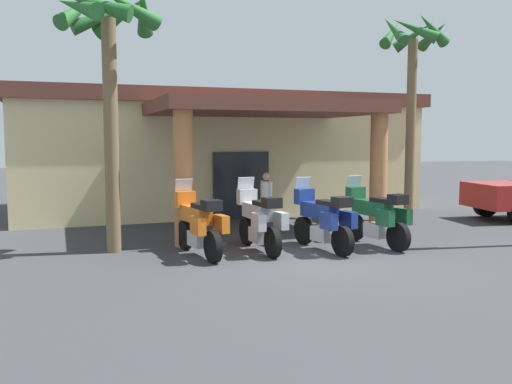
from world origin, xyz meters
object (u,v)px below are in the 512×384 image
object	(u,v)px
motel_building	(216,151)
motorcycle_green	(376,216)
motorcycle_blue	(323,220)
pedestrian	(266,198)
palm_tree_near_portico	(412,63)
motorcycle_orange	(199,224)
palm_tree_roadside	(108,45)
motorcycle_silver	(259,220)

from	to	relation	value
motel_building	motorcycle_green	xyz separation A→B (m)	(2.00, -7.99, -1.37)
motorcycle_blue	pedestrian	size ratio (longest dim) A/B	1.38
motorcycle_blue	pedestrian	xyz separation A→B (m)	(-0.43, 2.76, 0.22)
palm_tree_near_portico	motel_building	bearing A→B (deg)	138.19
motel_building	motorcycle_orange	bearing A→B (deg)	-108.29
palm_tree_roadside	pedestrian	bearing A→B (deg)	20.93
motorcycle_orange	motorcycle_silver	size ratio (longest dim) A/B	0.99
motel_building	palm_tree_near_portico	distance (m)	7.34
motorcycle_blue	palm_tree_roadside	size ratio (longest dim) A/B	0.38
pedestrian	palm_tree_roadside	xyz separation A→B (m)	(-4.10, -1.57, 3.60)
motorcycle_green	motel_building	bearing A→B (deg)	3.00
motel_building	palm_tree_roadside	xyz separation A→B (m)	(-3.93, -6.87, 2.45)
motorcycle_orange	motorcycle_green	xyz separation A→B (m)	(4.19, -0.14, 0.00)
pedestrian	motorcycle_blue	bearing A→B (deg)	-94.56
motorcycle_green	palm_tree_near_portico	bearing A→B (deg)	-52.83
palm_tree_near_portico	motorcycle_green	bearing A→B (deg)	-131.76
motorcycle_silver	motorcycle_green	size ratio (longest dim) A/B	1.01
motel_building	motorcycle_blue	bearing A→B (deg)	-88.40
motorcycle_blue	palm_tree_near_portico	distance (m)	7.02
pedestrian	palm_tree_near_portico	bearing A→B (deg)	-4.60
motel_building	motorcycle_silver	world-z (taller)	motel_building
palm_tree_roadside	palm_tree_near_portico	size ratio (longest dim) A/B	0.93
motel_building	palm_tree_near_portico	size ratio (longest dim) A/B	2.23
motorcycle_orange	motorcycle_green	world-z (taller)	same
motorcycle_blue	pedestrian	distance (m)	2.80
motorcycle_orange	palm_tree_roadside	xyz separation A→B (m)	(-1.74, 0.97, 3.82)
motorcycle_silver	pedestrian	distance (m)	2.63
motel_building	palm_tree_near_portico	world-z (taller)	palm_tree_near_portico
motorcycle_orange	pedestrian	size ratio (longest dim) A/B	1.37
motel_building	motorcycle_green	world-z (taller)	motel_building
palm_tree_roadside	palm_tree_near_portico	xyz separation A→B (m)	(9.00, 2.33, 0.28)
motel_building	motorcycle_blue	size ratio (longest dim) A/B	6.39
motel_building	motorcycle_silver	distance (m)	7.90
motorcycle_orange	motel_building	bearing A→B (deg)	-27.05
motorcycle_green	palm_tree_near_portico	xyz separation A→B (m)	(3.08, 3.45, 4.10)
motorcycle_green	palm_tree_near_portico	size ratio (longest dim) A/B	0.35
motorcycle_orange	motorcycle_blue	bearing A→B (deg)	-106.05
motel_building	pedestrian	bearing A→B (deg)	-90.83
motorcycle_silver	motorcycle_green	world-z (taller)	same
motorcycle_orange	pedestrian	distance (m)	3.47
motorcycle_blue	motorcycle_green	distance (m)	1.40
motorcycle_orange	palm_tree_roadside	distance (m)	4.30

